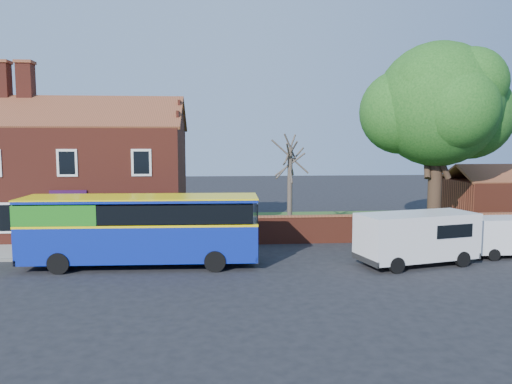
{
  "coord_description": "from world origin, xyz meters",
  "views": [
    {
      "loc": [
        0.93,
        -20.56,
        5.86
      ],
      "look_at": [
        3.16,
        5.0,
        3.16
      ],
      "focal_mm": 35.0,
      "sensor_mm": 36.0,
      "label": 1
    }
  ],
  "objects": [
    {
      "name": "bare_tree",
      "position": [
        5.69,
        9.86,
        3.03
      ],
      "size": [
        2.21,
        2.63,
        5.9
      ],
      "color": "#4C4238",
      "rests_on": "ground"
    },
    {
      "name": "large_tree",
      "position": [
        15.09,
        10.07,
        7.8
      ],
      "size": [
        9.76,
        7.72,
        11.91
      ],
      "color": "black",
      "rests_on": "ground"
    },
    {
      "name": "shop_building",
      "position": [
        -7.02,
        11.5,
        3.41
      ],
      "size": [
        12.3,
        8.13,
        10.5
      ],
      "color": "maroon",
      "rests_on": "ground"
    },
    {
      "name": "boundary_wall",
      "position": [
        13.0,
        7.0,
        0.81
      ],
      "size": [
        22.0,
        0.38,
        1.6
      ],
      "color": "maroon",
      "rests_on": "ground"
    },
    {
      "name": "van_near",
      "position": [
        10.45,
        1.71,
        1.37
      ],
      "size": [
        5.92,
        3.47,
        2.44
      ],
      "rotation": [
        0.0,
        0.0,
        0.24
      ],
      "color": "silver",
      "rests_on": "ground"
    },
    {
      "name": "grass_strip",
      "position": [
        13.0,
        13.0,
        0.02
      ],
      "size": [
        26.0,
        12.0,
        0.04
      ],
      "primitive_type": "cube",
      "color": "#426B28",
      "rests_on": "ground"
    },
    {
      "name": "bus",
      "position": [
        -2.73,
        2.61,
        1.85
      ],
      "size": [
        10.79,
        3.05,
        3.26
      ],
      "rotation": [
        0.0,
        0.0,
        -0.03
      ],
      "color": "#0E239A",
      "rests_on": "ground"
    },
    {
      "name": "outbuilding",
      "position": [
        22.0,
        13.0,
        1.61
      ],
      "size": [
        8.2,
        5.06,
        4.17
      ],
      "color": "maroon",
      "rests_on": "ground"
    },
    {
      "name": "pavement",
      "position": [
        -7.0,
        5.75,
        0.06
      ],
      "size": [
        18.0,
        3.5,
        0.12
      ],
      "primitive_type": "cube",
      "color": "gray",
      "rests_on": "ground"
    },
    {
      "name": "ground",
      "position": [
        0.0,
        0.0,
        0.0
      ],
      "size": [
        120.0,
        120.0,
        0.0
      ],
      "primitive_type": "plane",
      "color": "black",
      "rests_on": "ground"
    },
    {
      "name": "kerb",
      "position": [
        -7.0,
        4.0,
        0.07
      ],
      "size": [
        18.0,
        0.15,
        0.14
      ],
      "primitive_type": "cube",
      "color": "slate",
      "rests_on": "ground"
    }
  ]
}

